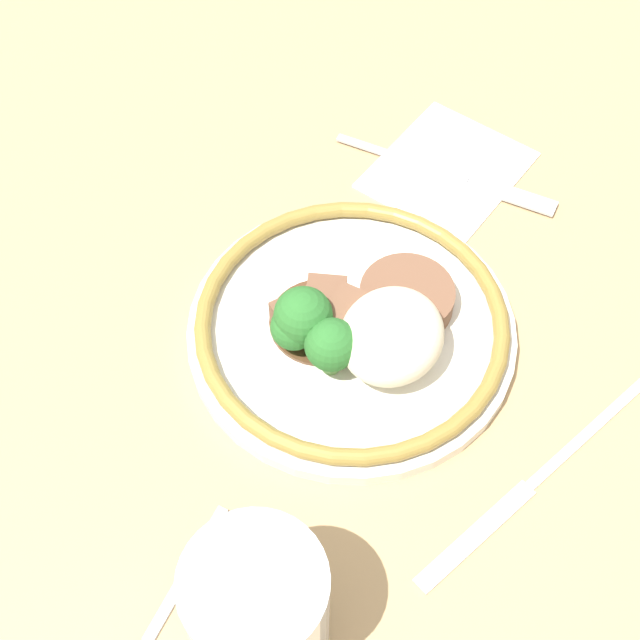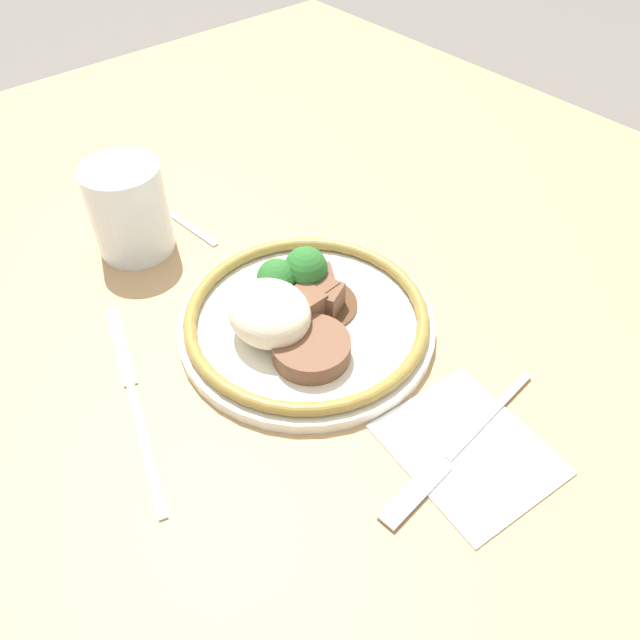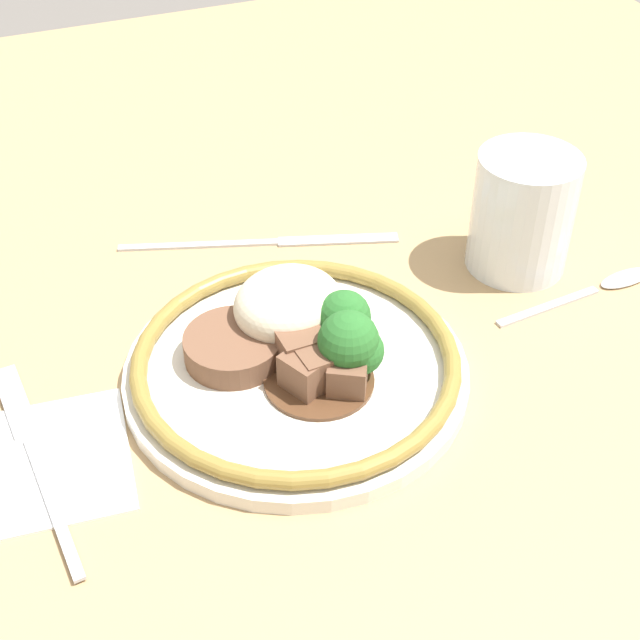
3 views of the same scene
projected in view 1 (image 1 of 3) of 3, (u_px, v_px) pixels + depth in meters
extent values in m
plane|color=#5B5651|center=(413.00, 409.00, 0.67)|extent=(8.00, 8.00, 0.00)
cube|color=tan|center=(415.00, 394.00, 0.65)|extent=(1.35, 1.29, 0.04)
cube|color=white|center=(448.00, 170.00, 0.74)|extent=(0.14, 0.12, 0.00)
cylinder|color=silver|center=(351.00, 331.00, 0.65)|extent=(0.24, 0.24, 0.01)
torus|color=olive|center=(352.00, 322.00, 0.64)|extent=(0.23, 0.23, 0.01)
ellipsoid|color=beige|center=(392.00, 336.00, 0.61)|extent=(0.08, 0.07, 0.05)
cylinder|color=brown|center=(407.00, 298.00, 0.65)|extent=(0.07, 0.07, 0.02)
cylinder|color=#51331E|center=(324.00, 317.00, 0.65)|extent=(0.07, 0.07, 0.00)
cube|color=brown|center=(350.00, 317.00, 0.63)|extent=(0.03, 0.03, 0.03)
cube|color=brown|center=(326.00, 301.00, 0.64)|extent=(0.04, 0.04, 0.03)
cube|color=brown|center=(293.00, 319.00, 0.63)|extent=(0.03, 0.03, 0.03)
cube|color=brown|center=(326.00, 307.00, 0.64)|extent=(0.04, 0.04, 0.03)
cube|color=brown|center=(324.00, 307.00, 0.63)|extent=(0.03, 0.03, 0.03)
cylinder|color=#568442|center=(304.00, 335.00, 0.63)|extent=(0.01, 0.01, 0.02)
sphere|color=#286628|center=(303.00, 316.00, 0.61)|extent=(0.04, 0.04, 0.04)
cylinder|color=#568442|center=(331.00, 362.00, 0.62)|extent=(0.01, 0.01, 0.02)
sphere|color=#286628|center=(331.00, 345.00, 0.60)|extent=(0.04, 0.04, 0.04)
cylinder|color=#568442|center=(295.00, 341.00, 0.63)|extent=(0.01, 0.01, 0.01)
sphere|color=#286628|center=(294.00, 327.00, 0.61)|extent=(0.03, 0.03, 0.03)
cylinder|color=yellow|center=(265.00, 622.00, 0.51)|extent=(0.07, 0.07, 0.06)
cylinder|color=silver|center=(263.00, 612.00, 0.49)|extent=(0.08, 0.08, 0.10)
cube|color=#B7B7BC|center=(402.00, 158.00, 0.75)|extent=(0.02, 0.12, 0.00)
cube|color=#B7B7BC|center=(513.00, 196.00, 0.73)|extent=(0.02, 0.07, 0.00)
cube|color=#B7B7BC|center=(592.00, 429.00, 0.61)|extent=(0.13, 0.05, 0.00)
cube|color=#B7B7BC|center=(476.00, 535.00, 0.56)|extent=(0.10, 0.04, 0.00)
cube|color=#B7B7BC|center=(187.00, 572.00, 0.55)|extent=(0.09, 0.01, 0.00)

